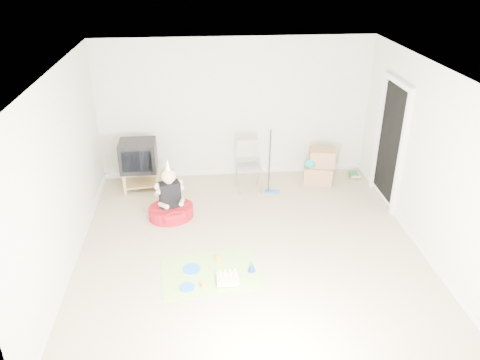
{
  "coord_description": "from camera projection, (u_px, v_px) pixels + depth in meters",
  "views": [
    {
      "loc": [
        -0.66,
        -5.71,
        3.99
      ],
      "look_at": [
        -0.1,
        0.4,
        0.9
      ],
      "focal_mm": 35.0,
      "sensor_mm": 36.0,
      "label": 1
    }
  ],
  "objects": [
    {
      "name": "blue_party_hat",
      "position": [
        252.0,
        266.0,
        6.36
      ],
      "size": [
        0.15,
        0.15,
        0.16
      ],
      "primitive_type": "cone",
      "rotation": [
        0.0,
        0.0,
        0.46
      ],
      "color": "#1943B2",
      "rests_on": "party_mat"
    },
    {
      "name": "book_pile",
      "position": [
        354.0,
        175.0,
        8.97
      ],
      "size": [
        0.25,
        0.28,
        0.1
      ],
      "color": "#257039",
      "rests_on": "ground"
    },
    {
      "name": "crt_tv",
      "position": [
        138.0,
        156.0,
        8.25
      ],
      "size": [
        0.63,
        0.52,
        0.54
      ],
      "primitive_type": "cube",
      "rotation": [
        0.0,
        0.0,
        -0.0
      ],
      "color": "black",
      "rests_on": "tv_stand"
    },
    {
      "name": "orange_cup_near",
      "position": [
        218.0,
        258.0,
        6.58
      ],
      "size": [
        0.08,
        0.08,
        0.08
      ],
      "primitive_type": "cylinder",
      "rotation": [
        0.0,
        0.0,
        0.11
      ],
      "color": "orange",
      "rests_on": "party_mat"
    },
    {
      "name": "party_mat",
      "position": [
        210.0,
        272.0,
        6.37
      ],
      "size": [
        1.4,
        1.08,
        0.01
      ],
      "primitive_type": "cube",
      "rotation": [
        0.0,
        0.0,
        0.1
      ],
      "color": "#E8309C",
      "rests_on": "ground"
    },
    {
      "name": "orange_cup_far",
      "position": [
        203.0,
        285.0,
        6.07
      ],
      "size": [
        0.07,
        0.07,
        0.07
      ],
      "primitive_type": "cylinder",
      "rotation": [
        0.0,
        0.0,
        0.11
      ],
      "color": "orange",
      "rests_on": "party_mat"
    },
    {
      "name": "blue_plate_near",
      "position": [
        191.0,
        269.0,
        6.42
      ],
      "size": [
        0.31,
        0.31,
        0.01
      ],
      "primitive_type": "cylinder",
      "rotation": [
        0.0,
        0.0,
        0.33
      ],
      "color": "blue",
      "rests_on": "party_mat"
    },
    {
      "name": "cardboard_boxes",
      "position": [
        319.0,
        167.0,
        8.66
      ],
      "size": [
        0.6,
        0.5,
        0.66
      ],
      "color": "#AC7953",
      "rests_on": "ground"
    },
    {
      "name": "tv_stand",
      "position": [
        141.0,
        177.0,
        8.44
      ],
      "size": [
        0.68,
        0.47,
        0.39
      ],
      "color": "#A3814A",
      "rests_on": "ground"
    },
    {
      "name": "floor_mop",
      "position": [
        272.0,
        179.0,
        8.31
      ],
      "size": [
        0.28,
        0.36,
        1.09
      ],
      "color": "blue",
      "rests_on": "ground"
    },
    {
      "name": "ground",
      "position": [
        249.0,
        246.0,
        6.93
      ],
      "size": [
        5.0,
        5.0,
        0.0
      ],
      "primitive_type": "plane",
      "color": "tan",
      "rests_on": "ground"
    },
    {
      "name": "blue_plate_far",
      "position": [
        187.0,
        287.0,
        6.08
      ],
      "size": [
        0.24,
        0.24,
        0.01
      ],
      "primitive_type": "cylinder",
      "rotation": [
        0.0,
        0.0,
        0.2
      ],
      "color": "blue",
      "rests_on": "party_mat"
    },
    {
      "name": "doorway_recess",
      "position": [
        390.0,
        145.0,
        7.74
      ],
      "size": [
        0.02,
        0.9,
        2.05
      ],
      "primitive_type": "cube",
      "color": "black",
      "rests_on": "ground"
    },
    {
      "name": "seated_woman",
      "position": [
        171.0,
        205.0,
        7.56
      ],
      "size": [
        0.9,
        0.9,
        1.04
      ],
      "color": "#B4101D",
      "rests_on": "ground"
    },
    {
      "name": "folding_chair",
      "position": [
        249.0,
        167.0,
        8.33
      ],
      "size": [
        0.45,
        0.43,
        0.93
      ],
      "color": "#98979D",
      "rests_on": "ground"
    },
    {
      "name": "birthday_cake",
      "position": [
        228.0,
        280.0,
        6.17
      ],
      "size": [
        0.29,
        0.24,
        0.14
      ],
      "color": "white",
      "rests_on": "party_mat"
    }
  ]
}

